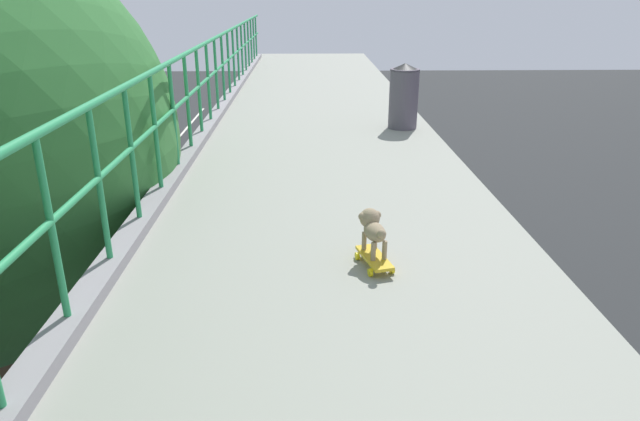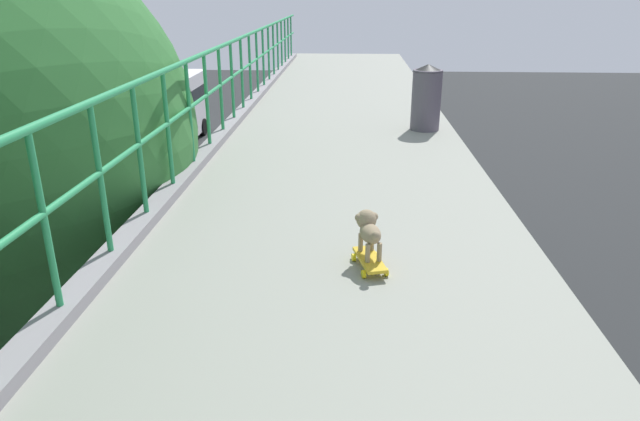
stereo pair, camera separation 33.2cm
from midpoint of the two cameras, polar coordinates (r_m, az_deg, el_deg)
The scene contains 7 objects.
car_grey_fifth at distance 15.09m, azimuth -23.52°, elevation -9.37°, with size 1.96×4.42×1.41m.
car_silver_sixth at distance 19.54m, azimuth -29.35°, elevation -3.26°, with size 1.91×4.42×1.45m.
car_white_seventh at distance 20.50m, azimuth -18.20°, elevation -0.62°, with size 1.91×4.44×1.34m.
city_bus at distance 30.71m, azimuth -19.69°, elevation 8.93°, with size 2.68×10.03×3.57m.
toy_skateboard at distance 4.25m, azimuth 3.22°, elevation -4.85°, with size 0.27×0.45×0.08m.
small_dog at distance 4.23m, azimuth 3.05°, elevation -1.68°, with size 0.22×0.38×0.32m.
litter_bin at distance 8.56m, azimuth 7.25°, elevation 11.32°, with size 0.43×0.43×0.94m.
Camera 1 is at (1.20, -0.61, 7.90)m, focal length 32.03 mm.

